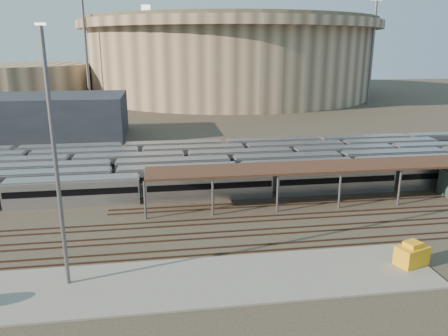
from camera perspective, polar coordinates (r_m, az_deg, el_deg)
ground at (r=55.72m, az=-1.89°, el=-6.69°), size 420.00×420.00×0.00m
apron at (r=41.95m, az=-6.47°, el=-14.72°), size 50.00×9.00×0.20m
subway_trains at (r=72.54m, az=-3.82°, el=0.19°), size 127.54×23.90×3.60m
inspection_shed at (r=63.87m, az=17.63°, el=0.24°), size 60.30×6.00×5.30m
empty_tracks at (r=51.14m, az=-1.24°, el=-8.73°), size 170.00×9.62×0.18m
stadium at (r=193.66m, az=0.72°, el=14.43°), size 124.00×124.00×32.50m
secondary_arena at (r=189.63m, az=-25.46°, el=10.03°), size 56.00×56.00×14.00m
service_building at (r=111.31m, az=-23.72°, el=6.09°), size 42.00×20.00×10.00m
floodlight_0 at (r=162.95m, az=-17.62°, el=14.91°), size 4.00×1.00×38.40m
floodlight_2 at (r=169.06m, az=18.82°, el=14.82°), size 4.00×1.00×38.40m
floodlight_3 at (r=211.18m, az=-9.96°, el=15.46°), size 4.00×1.00×38.40m
yard_light_pole at (r=39.71m, az=-21.14°, el=0.65°), size 0.81×0.36×22.79m
yellow_equipment at (r=47.99m, az=23.31°, el=-10.43°), size 3.54×2.83×1.92m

